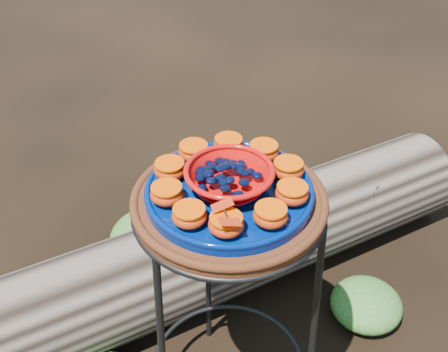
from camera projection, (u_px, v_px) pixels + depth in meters
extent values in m
cylinder|color=#3F1807|center=(229.00, 203.00, 1.15)|extent=(0.39, 0.39, 0.03)
cylinder|color=#000F42|center=(229.00, 193.00, 1.13)|extent=(0.34, 0.34, 0.02)
ellipsoid|color=#AB1805|center=(226.00, 225.00, 1.01)|extent=(0.07, 0.07, 0.04)
ellipsoid|color=#AB1805|center=(270.00, 216.00, 1.03)|extent=(0.07, 0.07, 0.04)
ellipsoid|color=#AB1805|center=(292.00, 194.00, 1.08)|extent=(0.07, 0.07, 0.04)
ellipsoid|color=#AB1805|center=(288.00, 169.00, 1.14)|extent=(0.07, 0.07, 0.04)
ellipsoid|color=#AB1805|center=(264.00, 152.00, 1.19)|extent=(0.07, 0.07, 0.04)
ellipsoid|color=#AB1805|center=(229.00, 145.00, 1.21)|extent=(0.07, 0.07, 0.04)
ellipsoid|color=#AB1805|center=(194.00, 152.00, 1.19)|extent=(0.07, 0.07, 0.04)
ellipsoid|color=#AB1805|center=(170.00, 170.00, 1.14)|extent=(0.07, 0.07, 0.04)
ellipsoid|color=#AB1805|center=(167.00, 194.00, 1.08)|extent=(0.07, 0.07, 0.04)
ellipsoid|color=#AB1805|center=(189.00, 216.00, 1.03)|extent=(0.07, 0.07, 0.04)
ellipsoid|color=#24571A|center=(366.00, 303.00, 1.78)|extent=(0.23, 0.23, 0.11)
ellipsoid|color=#24571A|center=(151.00, 236.00, 1.99)|extent=(0.30, 0.30, 0.15)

